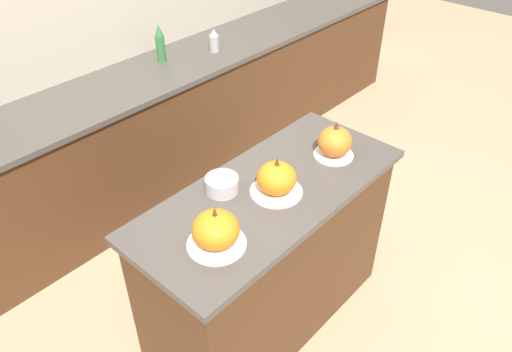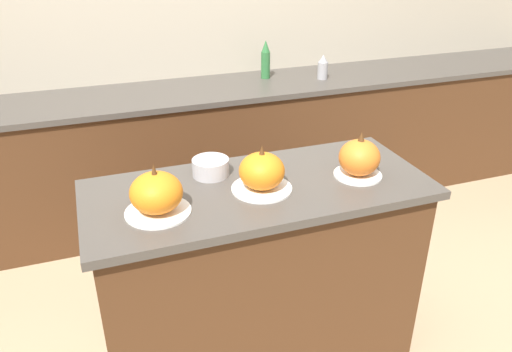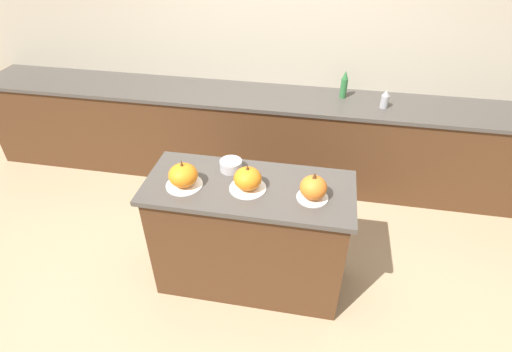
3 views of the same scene
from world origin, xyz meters
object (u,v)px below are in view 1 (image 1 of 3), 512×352
Objects in this scene: bottle_short at (214,41)px; mixing_bowl at (222,184)px; pumpkin_cake_center at (277,179)px; bottle_tall at (160,44)px; pumpkin_cake_left at (216,231)px; pumpkin_cake_right at (335,142)px.

bottle_short is 1.07× the size of mixing_bowl.
pumpkin_cake_center is 0.93× the size of bottle_tall.
mixing_bowl is (-0.16, 0.19, -0.04)m from pumpkin_cake_center.
pumpkin_cake_left reaches higher than pumpkin_cake_center.
bottle_tall is (0.59, 1.53, 0.04)m from pumpkin_cake_center.
pumpkin_cake_left is 1.87m from bottle_tall.
pumpkin_cake_right is at bearing -2.87° from pumpkin_cake_center.
mixing_bowl is at bearing 129.88° from pumpkin_cake_center.
pumpkin_cake_left is 0.93× the size of bottle_tall.
bottle_tall reaches higher than pumpkin_cake_left.
pumpkin_cake_right is 1.50m from bottle_short.
bottle_short is at bearing 46.26° from pumpkin_cake_left.
bottle_tall is 0.39m from bottle_short.
mixing_bowl is (-1.11, -1.20, -0.03)m from bottle_short.
pumpkin_cake_left is 0.35m from mixing_bowl.
mixing_bowl is (0.26, 0.23, -0.04)m from pumpkin_cake_left.
pumpkin_cake_right is 0.61m from mixing_bowl.
pumpkin_cake_center reaches higher than bottle_short.
bottle_tall is at bearing 60.95° from mixing_bowl.
bottle_tall reaches higher than pumpkin_cake_right.
pumpkin_cake_left is at bearing -122.56° from bottle_tall.
bottle_short is at bearing -22.30° from bottle_tall.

